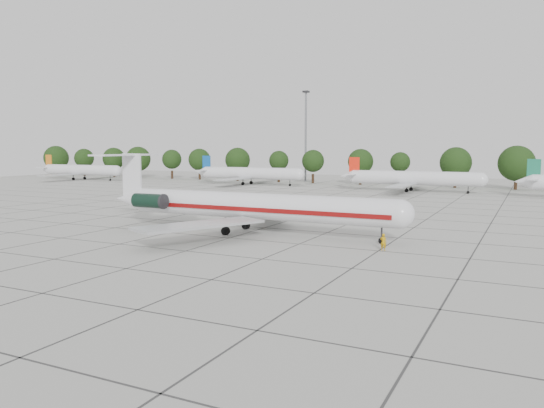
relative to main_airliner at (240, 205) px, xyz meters
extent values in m
plane|color=#ADACA5|center=(0.92, -3.79, -3.11)|extent=(260.00, 260.00, 0.00)
cube|color=#383838|center=(0.92, 11.21, -3.11)|extent=(170.00, 170.00, 0.02)
cylinder|color=silver|center=(2.09, 0.00, -0.03)|extent=(31.73, 2.94, 2.91)
sphere|color=silver|center=(17.96, 0.02, -0.03)|extent=(2.91, 2.91, 2.91)
cone|color=silver|center=(-15.98, -0.02, -0.03)|extent=(4.41, 2.91, 2.91)
cube|color=maroon|center=(2.09, 1.47, -0.25)|extent=(30.85, 0.08, 0.48)
cube|color=maroon|center=(2.09, -1.47, -0.25)|extent=(30.85, 0.08, 0.48)
cube|color=#B7BABC|center=(-0.12, 7.93, -1.22)|extent=(9.27, 13.69, 0.26)
cube|color=#B7BABC|center=(-0.11, -7.93, -1.22)|extent=(9.25, 13.70, 0.26)
cube|color=black|center=(-10.69, 1.97, 0.24)|extent=(1.94, 1.15, 0.22)
cylinder|color=black|center=(-10.69, 2.59, 0.24)|extent=(4.23, 1.68, 1.67)
cube|color=black|center=(-10.69, -1.99, 0.24)|extent=(1.94, 1.15, 0.22)
cylinder|color=black|center=(-10.69, -2.61, 0.24)|extent=(4.23, 1.68, 1.67)
cube|color=silver|center=(-15.54, -0.01, 3.06)|extent=(2.82, 0.25, 5.29)
cube|color=silver|center=(-16.16, -0.02, 5.52)|extent=(2.65, 10.58, 0.19)
cylinder|color=black|center=(16.19, 0.02, -2.28)|extent=(0.18, 0.18, 1.67)
cylinder|color=black|center=(16.19, 0.02, -2.80)|extent=(0.62, 0.25, 0.62)
cylinder|color=black|center=(-0.56, 2.29, -1.97)|extent=(0.21, 0.21, 1.59)
cylinder|color=black|center=(-0.56, 2.29, -2.67)|extent=(0.88, 0.53, 0.88)
cylinder|color=black|center=(-0.55, -2.29, -1.97)|extent=(0.21, 0.21, 1.59)
cylinder|color=black|center=(-0.55, -2.29, -2.67)|extent=(0.88, 0.53, 0.88)
imported|color=#C5910B|center=(17.25, -3.36, -2.31)|extent=(0.60, 0.40, 1.61)
cylinder|color=silver|center=(-91.11, 64.23, -0.11)|extent=(27.20, 3.00, 3.00)
cube|color=#B7BABC|center=(-92.11, 64.23, -1.31)|extent=(3.50, 27.20, 0.25)
cube|color=#CB6B15|center=(-104.55, 64.23, 2.49)|extent=(2.40, 0.25, 3.60)
cylinder|color=black|center=(-92.11, 66.43, -2.71)|extent=(0.80, 0.45, 0.80)
cylinder|color=black|center=(-92.11, 62.03, -2.71)|extent=(0.80, 0.45, 0.80)
cylinder|color=silver|center=(-36.21, 68.52, -0.11)|extent=(27.20, 3.00, 3.00)
cube|color=#B7BABC|center=(-37.21, 68.52, -1.31)|extent=(3.50, 27.20, 0.25)
cube|color=#0C4D9E|center=(-49.65, 68.52, 2.49)|extent=(2.40, 0.25, 3.60)
cylinder|color=black|center=(-37.21, 70.72, -2.71)|extent=(0.80, 0.45, 0.80)
cylinder|color=black|center=(-37.21, 66.32, -2.71)|extent=(0.80, 0.45, 0.80)
cylinder|color=silver|center=(6.14, 64.96, -0.11)|extent=(27.20, 3.00, 3.00)
cube|color=#B7BABC|center=(5.14, 64.96, -1.31)|extent=(3.50, 27.20, 0.25)
cube|color=red|center=(-7.30, 64.96, 2.49)|extent=(2.40, 0.25, 3.60)
cylinder|color=black|center=(5.14, 67.16, -2.71)|extent=(0.80, 0.45, 0.80)
cylinder|color=black|center=(5.14, 62.76, -2.71)|extent=(0.80, 0.45, 0.80)
cube|color=#186C4E|center=(29.40, 61.39, 2.49)|extent=(2.40, 0.25, 3.60)
cylinder|color=#332114|center=(-120.48, 81.21, -1.86)|extent=(0.70, 0.70, 2.50)
sphere|color=black|center=(-120.48, 81.21, 2.89)|extent=(8.44, 8.44, 8.44)
cylinder|color=#332114|center=(-107.29, 81.21, -1.86)|extent=(0.70, 0.70, 2.50)
sphere|color=black|center=(-107.29, 81.21, 2.89)|extent=(6.44, 6.44, 6.44)
cylinder|color=#332114|center=(-94.10, 81.21, -1.86)|extent=(0.70, 0.70, 2.50)
sphere|color=black|center=(-94.10, 81.21, 2.89)|extent=(7.14, 7.14, 7.14)
cylinder|color=#332114|center=(-83.91, 81.21, -1.86)|extent=(0.70, 0.70, 2.50)
sphere|color=black|center=(-83.91, 81.21, 2.89)|extent=(7.79, 7.79, 7.79)
cylinder|color=#332114|center=(-70.72, 81.21, -1.86)|extent=(0.70, 0.70, 2.50)
sphere|color=black|center=(-70.72, 81.21, 2.89)|extent=(5.94, 5.94, 5.94)
cylinder|color=#332114|center=(-60.53, 81.21, -1.86)|extent=(0.70, 0.70, 2.50)
sphere|color=black|center=(-60.53, 81.21, 2.89)|extent=(6.57, 6.57, 6.57)
cylinder|color=#332114|center=(-47.34, 81.21, -1.86)|extent=(0.70, 0.70, 2.50)
sphere|color=black|center=(-47.34, 81.21, 2.89)|extent=(7.15, 7.15, 7.15)
cylinder|color=#332114|center=(-34.15, 81.21, -1.86)|extent=(0.70, 0.70, 2.50)
sphere|color=black|center=(-34.15, 81.21, 2.89)|extent=(5.43, 5.43, 5.43)
cylinder|color=#332114|center=(-23.96, 81.21, -1.86)|extent=(0.70, 0.70, 2.50)
sphere|color=black|center=(-23.96, 81.21, 2.89)|extent=(5.99, 5.99, 5.99)
cylinder|color=#332114|center=(-10.77, 81.21, -1.86)|extent=(0.70, 0.70, 2.50)
sphere|color=black|center=(-10.77, 81.21, 2.89)|extent=(6.50, 6.50, 6.50)
cylinder|color=#332114|center=(-0.58, 81.21, -1.86)|extent=(0.70, 0.70, 2.50)
sphere|color=black|center=(-0.58, 81.21, 2.89)|extent=(4.93, 4.93, 4.93)
cylinder|color=#332114|center=(12.61, 81.21, -1.86)|extent=(0.70, 0.70, 2.50)
sphere|color=black|center=(12.61, 81.21, 2.89)|extent=(7.40, 7.40, 7.40)
cylinder|color=#332114|center=(25.80, 81.21, -1.86)|extent=(0.70, 0.70, 2.50)
sphere|color=black|center=(25.80, 81.21, 2.89)|extent=(8.08, 8.08, 8.08)
cylinder|color=slate|center=(-29.08, 88.21, 9.39)|extent=(0.56, 0.56, 25.00)
cube|color=black|center=(-29.08, 88.21, 22.09)|extent=(1.60, 1.60, 0.50)
camera|label=1|loc=(29.55, -51.50, 6.41)|focal=35.00mm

